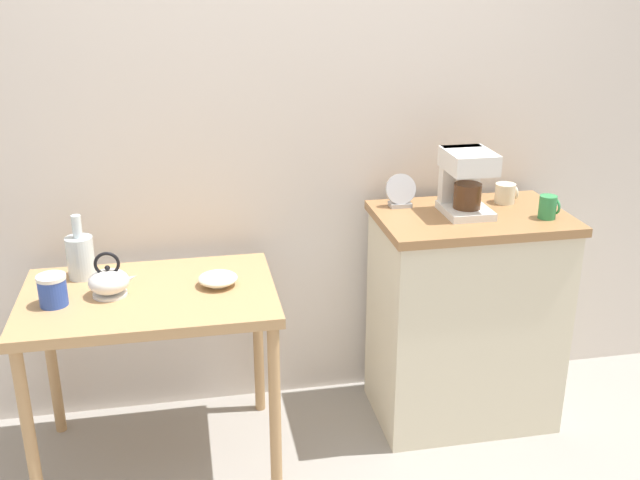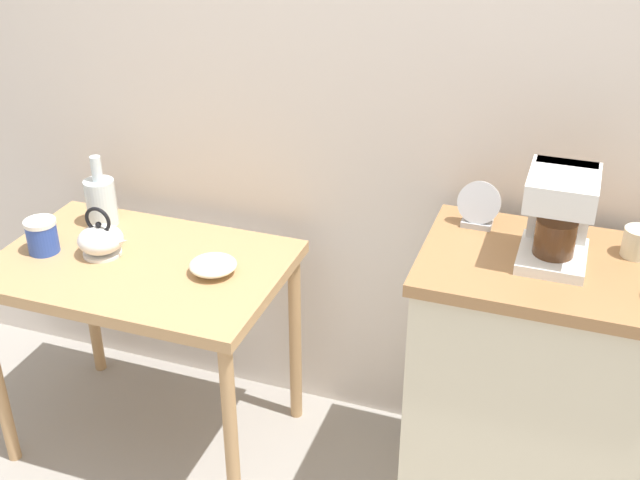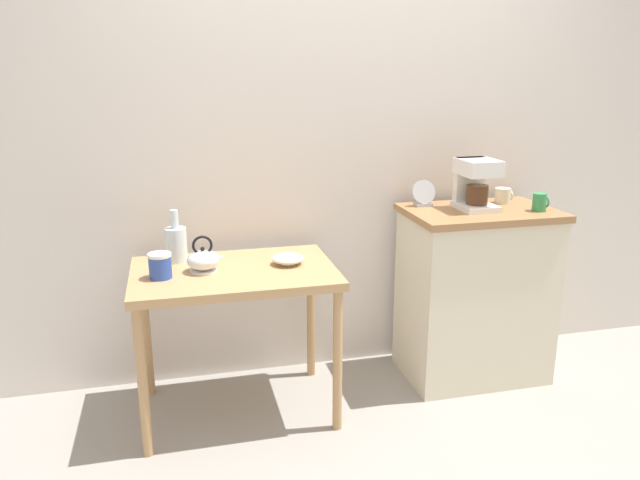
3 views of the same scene
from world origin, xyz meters
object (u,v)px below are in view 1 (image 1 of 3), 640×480
object	(u,v)px
teakettle	(109,282)
mug_small_cream	(506,193)
glass_carafe_vase	(80,256)
coffee_maker	(465,179)
table_clock	(401,193)
bowl_stoneware	(218,279)
mug_tall_green	(548,207)
canister_enamel	(53,290)

from	to	relation	value
teakettle	mug_small_cream	size ratio (longest dim) A/B	1.98
glass_carafe_vase	coffee_maker	xyz separation A→B (m)	(1.52, -0.08, 0.25)
glass_carafe_vase	table_clock	xyz separation A→B (m)	(1.29, 0.04, 0.17)
bowl_stoneware	teakettle	world-z (taller)	teakettle
bowl_stoneware	coffee_maker	bearing A→B (deg)	5.31
glass_carafe_vase	table_clock	bearing A→B (deg)	1.71
glass_carafe_vase	coffee_maker	world-z (taller)	coffee_maker
mug_tall_green	canister_enamel	bearing A→B (deg)	-179.31
coffee_maker	glass_carafe_vase	bearing A→B (deg)	176.82
glass_carafe_vase	coffee_maker	distance (m)	1.54
canister_enamel	mug_small_cream	bearing A→B (deg)	7.58
teakettle	table_clock	size ratio (longest dim) A/B	1.31
coffee_maker	table_clock	bearing A→B (deg)	151.87
teakettle	table_clock	distance (m)	1.21
coffee_maker	mug_small_cream	xyz separation A→B (m)	(0.22, 0.09, -0.10)
teakettle	mug_small_cream	bearing A→B (deg)	6.83
bowl_stoneware	mug_small_cream	size ratio (longest dim) A/B	1.65
bowl_stoneware	table_clock	xyz separation A→B (m)	(0.77, 0.22, 0.23)
bowl_stoneware	canister_enamel	bearing A→B (deg)	-174.24
teakettle	table_clock	world-z (taller)	table_clock
bowl_stoneware	teakettle	size ratio (longest dim) A/B	0.83
glass_carafe_vase	mug_small_cream	xyz separation A→B (m)	(1.73, 0.00, 0.15)
table_clock	glass_carafe_vase	bearing A→B (deg)	-178.29
bowl_stoneware	table_clock	world-z (taller)	table_clock
coffee_maker	mug_small_cream	size ratio (longest dim) A/B	2.84
bowl_stoneware	glass_carafe_vase	bearing A→B (deg)	160.90
coffee_maker	bowl_stoneware	bearing A→B (deg)	-174.69
mug_small_cream	table_clock	world-z (taller)	table_clock
teakettle	coffee_maker	bearing A→B (deg)	4.31
mug_tall_green	table_clock	world-z (taller)	table_clock
teakettle	canister_enamel	bearing A→B (deg)	-166.23
bowl_stoneware	canister_enamel	distance (m)	0.59
bowl_stoneware	mug_small_cream	world-z (taller)	mug_small_cream
table_clock	coffee_maker	bearing A→B (deg)	-28.13
bowl_stoneware	teakettle	xyz separation A→B (m)	(-0.39, -0.01, 0.03)
mug_small_cream	mug_tall_green	bearing A→B (deg)	-69.44
glass_carafe_vase	mug_tall_green	size ratio (longest dim) A/B	2.75
teakettle	canister_enamel	size ratio (longest dim) A/B	1.58
teakettle	glass_carafe_vase	world-z (taller)	glass_carafe_vase
mug_small_cream	table_clock	distance (m)	0.45
canister_enamel	teakettle	bearing A→B (deg)	13.77
canister_enamel	coffee_maker	distance (m)	1.62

